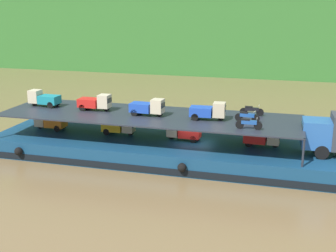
{
  "coord_description": "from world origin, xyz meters",
  "views": [
    {
      "loc": [
        7.16,
        -33.38,
        12.32
      ],
      "look_at": [
        -2.17,
        0.0,
        2.7
      ],
      "focal_mm": 47.98,
      "sensor_mm": 36.0,
      "label": 1
    }
  ],
  "objects_px": {
    "mini_truck_upper_stern": "(44,98)",
    "mini_truck_upper_bow": "(208,111)",
    "mini_truck_lower_fore": "(263,138)",
    "mini_truck_lower_stern": "(50,122)",
    "mini_truck_upper_mid": "(95,102)",
    "cargo_barge": "(194,151)",
    "motorcycle_upper_port": "(249,123)",
    "motorcycle_upper_stbd": "(252,110)",
    "mini_truck_lower_aft": "(119,126)",
    "motorcycle_upper_centre": "(247,116)",
    "mini_truck_lower_mid": "(183,132)",
    "mini_truck_upper_fore": "(148,107)"
  },
  "relations": [
    {
      "from": "mini_truck_lower_stern",
      "to": "mini_truck_upper_stern",
      "type": "distance_m",
      "value": 2.1
    },
    {
      "from": "mini_truck_lower_stern",
      "to": "mini_truck_upper_mid",
      "type": "height_order",
      "value": "mini_truck_upper_mid"
    },
    {
      "from": "cargo_barge",
      "to": "mini_truck_lower_aft",
      "type": "bearing_deg",
      "value": 175.1
    },
    {
      "from": "mini_truck_lower_fore",
      "to": "mini_truck_upper_mid",
      "type": "bearing_deg",
      "value": -179.48
    },
    {
      "from": "mini_truck_upper_stern",
      "to": "mini_truck_lower_fore",
      "type": "bearing_deg",
      "value": -0.24
    },
    {
      "from": "mini_truck_lower_aft",
      "to": "motorcycle_upper_port",
      "type": "bearing_deg",
      "value": -13.38
    },
    {
      "from": "mini_truck_upper_mid",
      "to": "mini_truck_upper_bow",
      "type": "xyz_separation_m",
      "value": [
        9.71,
        -0.52,
        0.0
      ]
    },
    {
      "from": "cargo_barge",
      "to": "motorcycle_upper_centre",
      "type": "relative_size",
      "value": 17.62
    },
    {
      "from": "mini_truck_lower_stern",
      "to": "mini_truck_lower_mid",
      "type": "relative_size",
      "value": 0.99
    },
    {
      "from": "mini_truck_upper_fore",
      "to": "motorcycle_upper_stbd",
      "type": "height_order",
      "value": "mini_truck_upper_fore"
    },
    {
      "from": "mini_truck_upper_stern",
      "to": "mini_truck_upper_mid",
      "type": "height_order",
      "value": "same"
    },
    {
      "from": "motorcycle_upper_port",
      "to": "mini_truck_lower_aft",
      "type": "bearing_deg",
      "value": 166.62
    },
    {
      "from": "mini_truck_upper_stern",
      "to": "motorcycle_upper_stbd",
      "type": "distance_m",
      "value": 17.86
    },
    {
      "from": "mini_truck_lower_stern",
      "to": "mini_truck_lower_aft",
      "type": "relative_size",
      "value": 0.99
    },
    {
      "from": "cargo_barge",
      "to": "mini_truck_lower_stern",
      "type": "height_order",
      "value": "mini_truck_lower_stern"
    },
    {
      "from": "mini_truck_upper_mid",
      "to": "motorcycle_upper_stbd",
      "type": "bearing_deg",
      "value": 7.58
    },
    {
      "from": "motorcycle_upper_stbd",
      "to": "mini_truck_upper_stern",
      "type": "bearing_deg",
      "value": -175.17
    },
    {
      "from": "mini_truck_lower_fore",
      "to": "mini_truck_lower_aft",
      "type": "bearing_deg",
      "value": 179.7
    },
    {
      "from": "cargo_barge",
      "to": "mini_truck_lower_mid",
      "type": "height_order",
      "value": "mini_truck_lower_mid"
    },
    {
      "from": "mini_truck_lower_fore",
      "to": "mini_truck_upper_stern",
      "type": "bearing_deg",
      "value": 179.76
    },
    {
      "from": "mini_truck_lower_fore",
      "to": "mini_truck_upper_bow",
      "type": "xyz_separation_m",
      "value": [
        -4.18,
        -0.64,
        2.0
      ]
    },
    {
      "from": "mini_truck_upper_stern",
      "to": "mini_truck_upper_bow",
      "type": "relative_size",
      "value": 1.0
    },
    {
      "from": "motorcycle_upper_centre",
      "to": "mini_truck_lower_fore",
      "type": "bearing_deg",
      "value": 21.42
    },
    {
      "from": "cargo_barge",
      "to": "mini_truck_lower_mid",
      "type": "distance_m",
      "value": 1.82
    },
    {
      "from": "mini_truck_lower_mid",
      "to": "cargo_barge",
      "type": "bearing_deg",
      "value": -23.98
    },
    {
      "from": "mini_truck_lower_stern",
      "to": "mini_truck_upper_fore",
      "type": "xyz_separation_m",
      "value": [
        9.19,
        -0.48,
        2.0
      ]
    },
    {
      "from": "mini_truck_lower_stern",
      "to": "mini_truck_upper_mid",
      "type": "distance_m",
      "value": 4.82
    },
    {
      "from": "cargo_barge",
      "to": "mini_truck_upper_mid",
      "type": "xyz_separation_m",
      "value": [
        -8.61,
        0.38,
        3.44
      ]
    },
    {
      "from": "mini_truck_upper_stern",
      "to": "motorcycle_upper_port",
      "type": "xyz_separation_m",
      "value": [
        17.98,
        -2.63,
        -0.26
      ]
    },
    {
      "from": "mini_truck_lower_mid",
      "to": "mini_truck_upper_mid",
      "type": "distance_m",
      "value": 7.84
    },
    {
      "from": "mini_truck_lower_stern",
      "to": "cargo_barge",
      "type": "bearing_deg",
      "value": -1.51
    },
    {
      "from": "mini_truck_lower_stern",
      "to": "mini_truck_lower_mid",
      "type": "bearing_deg",
      "value": 0.53
    },
    {
      "from": "mini_truck_upper_fore",
      "to": "mini_truck_upper_mid",
      "type": "bearing_deg",
      "value": 173.95
    },
    {
      "from": "mini_truck_lower_aft",
      "to": "cargo_barge",
      "type": "bearing_deg",
      "value": -4.9
    },
    {
      "from": "mini_truck_upper_fore",
      "to": "motorcycle_upper_port",
      "type": "bearing_deg",
      "value": -13.13
    },
    {
      "from": "mini_truck_upper_mid",
      "to": "mini_truck_upper_fore",
      "type": "relative_size",
      "value": 0.98
    },
    {
      "from": "cargo_barge",
      "to": "motorcycle_upper_centre",
      "type": "bearing_deg",
      "value": 0.3
    },
    {
      "from": "motorcycle_upper_port",
      "to": "mini_truck_lower_mid",
      "type": "bearing_deg",
      "value": 155.22
    },
    {
      "from": "cargo_barge",
      "to": "motorcycle_upper_port",
      "type": "xyz_separation_m",
      "value": [
        4.4,
        -2.05,
        3.18
      ]
    },
    {
      "from": "mini_truck_upper_stern",
      "to": "mini_truck_upper_mid",
      "type": "distance_m",
      "value": 4.98
    },
    {
      "from": "motorcycle_upper_centre",
      "to": "cargo_barge",
      "type": "bearing_deg",
      "value": -179.7
    },
    {
      "from": "motorcycle_upper_port",
      "to": "motorcycle_upper_stbd",
      "type": "distance_m",
      "value": 4.13
    },
    {
      "from": "motorcycle_upper_centre",
      "to": "mini_truck_upper_fore",
      "type": "bearing_deg",
      "value": -178.88
    },
    {
      "from": "mini_truck_upper_mid",
      "to": "mini_truck_upper_fore",
      "type": "distance_m",
      "value": 4.82
    },
    {
      "from": "mini_truck_upper_mid",
      "to": "motorcycle_upper_centre",
      "type": "bearing_deg",
      "value": -1.61
    },
    {
      "from": "mini_truck_upper_bow",
      "to": "mini_truck_upper_mid",
      "type": "bearing_deg",
      "value": 176.96
    },
    {
      "from": "cargo_barge",
      "to": "mini_truck_upper_bow",
      "type": "xyz_separation_m",
      "value": [
        1.11,
        -0.14,
        3.44
      ]
    },
    {
      "from": "mini_truck_lower_mid",
      "to": "motorcycle_upper_centre",
      "type": "height_order",
      "value": "motorcycle_upper_centre"
    },
    {
      "from": "mini_truck_upper_mid",
      "to": "motorcycle_upper_centre",
      "type": "distance_m",
      "value": 12.67
    },
    {
      "from": "cargo_barge",
      "to": "mini_truck_lower_fore",
      "type": "relative_size",
      "value": 12.02
    }
  ]
}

